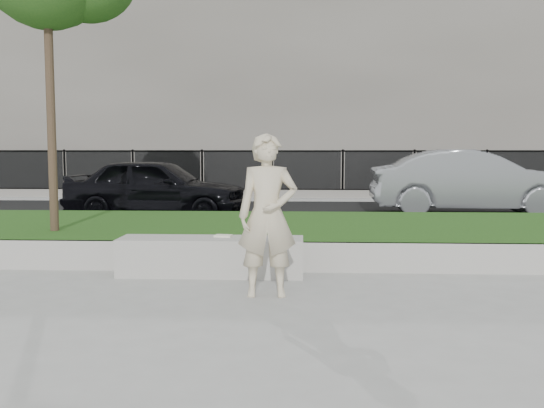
# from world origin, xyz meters

# --- Properties ---
(ground) EXTENTS (90.00, 90.00, 0.00)m
(ground) POSITION_xyz_m (0.00, 0.00, 0.00)
(ground) COLOR gray
(ground) RESTS_ON ground
(grass_bank) EXTENTS (34.00, 4.00, 0.40)m
(grass_bank) POSITION_xyz_m (0.00, 3.00, 0.20)
(grass_bank) COLOR #15360D
(grass_bank) RESTS_ON ground
(grass_kerb) EXTENTS (34.00, 0.08, 0.40)m
(grass_kerb) POSITION_xyz_m (0.00, 1.04, 0.20)
(grass_kerb) COLOR #9D9A93
(grass_kerb) RESTS_ON ground
(street) EXTENTS (34.00, 7.00, 0.04)m
(street) POSITION_xyz_m (0.00, 8.50, 0.02)
(street) COLOR black
(street) RESTS_ON ground
(far_pavement) EXTENTS (34.00, 3.00, 0.12)m
(far_pavement) POSITION_xyz_m (0.00, 13.00, 0.06)
(far_pavement) COLOR gray
(far_pavement) RESTS_ON ground
(iron_fence) EXTENTS (32.00, 0.30, 1.50)m
(iron_fence) POSITION_xyz_m (0.00, 12.00, 0.54)
(iron_fence) COLOR slate
(iron_fence) RESTS_ON far_pavement
(building_facade) EXTENTS (34.00, 10.00, 10.00)m
(building_facade) POSITION_xyz_m (0.00, 20.00, 5.00)
(building_facade) COLOR #625D56
(building_facade) RESTS_ON ground
(stone_bench) EXTENTS (2.38, 0.59, 0.49)m
(stone_bench) POSITION_xyz_m (-0.84, 0.80, 0.24)
(stone_bench) COLOR #9D9A93
(stone_bench) RESTS_ON ground
(man) EXTENTS (0.69, 0.48, 1.80)m
(man) POSITION_xyz_m (-0.05, -0.28, 0.90)
(man) COLOR beige
(man) RESTS_ON ground
(book) EXTENTS (0.24, 0.19, 0.02)m
(book) POSITION_xyz_m (-0.70, 0.90, 0.50)
(book) COLOR white
(book) RESTS_ON stone_bench
(car_dark) EXTENTS (4.29, 2.12, 1.41)m
(car_dark) POSITION_xyz_m (-2.97, 6.71, 0.74)
(car_dark) COLOR black
(car_dark) RESTS_ON street
(car_silver) EXTENTS (4.85, 1.85, 1.58)m
(car_silver) POSITION_xyz_m (4.44, 8.01, 0.83)
(car_silver) COLOR gray
(car_silver) RESTS_ON street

